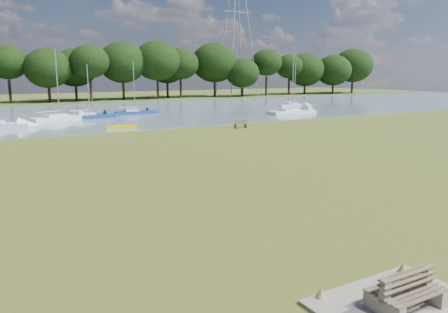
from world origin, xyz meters
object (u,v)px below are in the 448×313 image
bench_pair (406,292)px  sailboat_7 (292,111)px  sailboat_4 (89,115)px  sailboat_2 (294,104)px  pylon (237,9)px  riverbank_bench (241,124)px  sailboat_3 (59,117)px  sailboat_8 (135,111)px  kayak (122,127)px

bench_pair → sailboat_7: sailboat_7 is taller
sailboat_4 → sailboat_2: bearing=-0.2°
pylon → sailboat_4: (-42.92, -33.58, -19.72)m
bench_pair → sailboat_4: (4.12, 50.42, -0.03)m
riverbank_bench → sailboat_2: size_ratio=0.19×
bench_pair → sailboat_7: bearing=55.1°
sailboat_3 → sailboat_8: 11.25m
bench_pair → kayak: (4.74, 38.66, -0.30)m
bench_pair → kayak: bearing=83.8°
sailboat_7 → sailboat_4: bearing=160.3°
bench_pair → pylon: bearing=61.5°
riverbank_bench → pylon: (31.25, 51.37, 19.74)m
riverbank_bench → kayak: bearing=151.1°
sailboat_3 → sailboat_7: sailboat_7 is taller
sailboat_3 → sailboat_4: (3.84, 0.96, -0.06)m
kayak → sailboat_7: 26.05m
pylon → sailboat_2: bearing=-104.8°
pylon → sailboat_7: pylon is taller
kayak → sailboat_4: size_ratio=0.47×
bench_pair → pylon: 98.27m
riverbank_bench → sailboat_4: 21.27m
sailboat_2 → sailboat_3: bearing=-170.6°
sailboat_2 → kayak: bearing=-152.9°
sailboat_7 → sailboat_8: size_ratio=1.34×
riverbank_bench → kayak: 12.59m
sailboat_8 → sailboat_7: bearing=-26.9°
riverbank_bench → sailboat_2: (22.75, 19.12, 0.01)m
sailboat_3 → sailboat_8: size_ratio=1.20×
sailboat_4 → sailboat_7: sailboat_7 is taller
sailboat_2 → sailboat_4: size_ratio=1.13×
sailboat_2 → sailboat_8: bearing=-176.5°
sailboat_4 → sailboat_8: sailboat_8 is taller
sailboat_4 → sailboat_7: (26.39, -7.99, 0.01)m
pylon → sailboat_3: bearing=-143.5°
riverbank_bench → pylon: size_ratio=0.05×
sailboat_3 → sailboat_7: (30.22, -7.03, -0.05)m
pylon → sailboat_3: pylon is taller
bench_pair → sailboat_8: 54.07m
sailboat_3 → riverbank_bench: bearing=-71.2°
riverbank_bench → sailboat_4: size_ratio=0.22×
bench_pair → pylon: pylon is taller
bench_pair → sailboat_7: size_ratio=0.20×
riverbank_bench → kayak: size_ratio=0.47×
sailboat_7 → sailboat_8: bearing=148.8°
kayak → sailboat_2: (33.81, 13.09, 0.26)m
bench_pair → sailboat_3: size_ratio=0.22×
kayak → sailboat_8: bearing=86.1°
sailboat_4 → sailboat_3: bearing=-168.4°
sailboat_8 → sailboat_4: bearing=-158.4°
pylon → sailboat_8: size_ratio=4.49×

